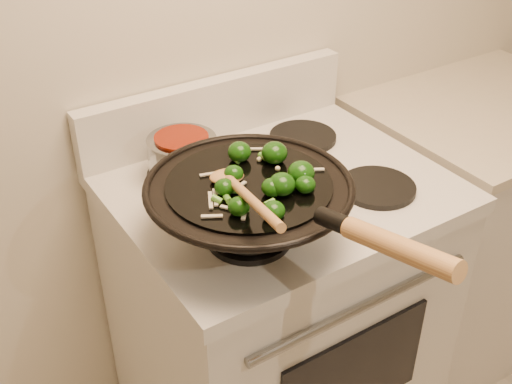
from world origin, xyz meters
TOP-DOWN VIEW (x-y plane):
  - stove at (-0.00, 1.17)m, footprint 0.78×0.67m
  - counter_unit at (0.82, 1.20)m, footprint 0.76×0.62m
  - wok at (-0.18, 1.01)m, footprint 0.43×0.71m
  - stirfry at (-0.15, 1.00)m, footprint 0.30×0.27m
  - wooden_spoon at (-0.23, 0.97)m, footprint 0.12×0.32m
  - saucepan at (-0.18, 1.32)m, footprint 0.17×0.26m

SIDE VIEW (x-z plane):
  - counter_unit at x=0.82m, z-range 0.00..0.91m
  - stove at x=0.00m, z-range -0.07..1.01m
  - saucepan at x=-0.18m, z-range 0.93..1.03m
  - wok at x=-0.18m, z-range 0.88..1.13m
  - stirfry at x=-0.15m, z-range 1.06..1.10m
  - wooden_spoon at x=-0.23m, z-range 1.05..1.14m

